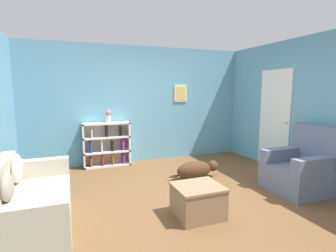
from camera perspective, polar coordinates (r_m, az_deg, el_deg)
name	(u,v)px	position (r m, az deg, el deg)	size (l,w,h in m)	color
ground_plane	(177,196)	(4.23, 1.99, -14.97)	(14.00, 14.00, 0.00)	brown
wall_back	(139,105)	(6.04, -6.25, 4.67)	(5.60, 0.13, 2.60)	#609EB7
wall_right	(305,109)	(5.44, 27.61, 3.34)	(0.16, 5.00, 2.60)	#609EB7
couch	(26,209)	(3.49, -28.57, -15.50)	(0.84, 1.73, 0.82)	#B7AD99
bookshelf	(107,145)	(5.81, -13.21, -3.98)	(0.99, 0.29, 0.95)	silver
recliner_chair	(302,169)	(4.83, 27.12, -8.31)	(0.88, 0.85, 1.06)	slate
coffee_table	(198,200)	(3.56, 6.49, -15.69)	(0.61, 0.55, 0.42)	#846647
dog	(196,170)	(4.94, 6.14, -9.42)	(0.98, 0.30, 0.34)	#472D19
vase	(108,115)	(5.70, -12.88, 2.29)	(0.13, 0.13, 0.27)	silver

